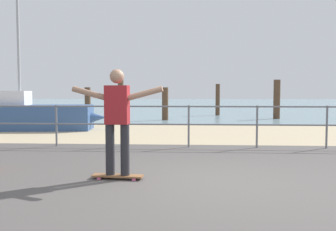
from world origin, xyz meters
name	(u,v)px	position (x,y,z in m)	size (l,w,h in m)	color
ground_plane	(208,203)	(0.00, -1.00, 0.00)	(24.00, 10.00, 0.04)	#514C49
beach_strip	(197,133)	(0.00, 7.00, 0.00)	(24.00, 6.00, 0.04)	tan
sea_surface	(193,104)	(0.00, 35.00, 0.00)	(72.00, 50.00, 0.04)	#75939E
railing_fence	(122,119)	(-1.92, 3.60, 0.70)	(13.31, 0.05, 1.05)	slate
sailboat	(33,116)	(-5.82, 7.50, 0.52)	(5.04, 1.85, 5.10)	#335184
skateboard	(118,176)	(-1.36, 0.12, 0.07)	(0.81, 0.27, 0.08)	brown
skateboarder	(117,116)	(-1.36, 0.12, 1.02)	(1.45, 0.23, 1.65)	#26262B
groyne_post_0	(88,100)	(-6.93, 18.77, 0.82)	(0.38, 0.38, 1.64)	#513826
groyne_post_1	(121,95)	(-4.18, 15.70, 1.17)	(0.33, 0.33, 2.33)	#513826
groyne_post_2	(165,104)	(-1.43, 12.34, 0.79)	(0.30, 0.30, 1.57)	#513826
groyne_post_3	(218,100)	(1.32, 16.06, 0.90)	(0.25, 0.25, 1.80)	#513826
groyne_post_4	(277,99)	(4.07, 13.54, 0.98)	(0.33, 0.33, 1.96)	#513826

